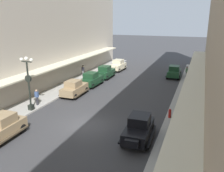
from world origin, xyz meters
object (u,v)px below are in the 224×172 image
parked_car_4 (139,127)px  pedestrian_3 (83,71)px  pedestrian_4 (194,96)px  parked_car_6 (174,71)px  parked_car_3 (1,127)px  lamp_post_with_clock (29,81)px  fire_hydrant (170,113)px  parked_car_0 (105,72)px  pedestrian_0 (166,154)px  parked_car_2 (92,79)px  pedestrian_2 (187,72)px  parked_car_5 (118,65)px  parked_car_1 (74,88)px  pedestrian_1 (37,97)px

parked_car_4 → pedestrian_3: parked_car_4 is taller
parked_car_4 → pedestrian_4: (3.44, 8.94, 0.05)m
parked_car_4 → parked_car_6: (0.18, 20.10, 0.00)m
parked_car_3 → parked_car_6: bearing=67.7°
lamp_post_with_clock → fire_hydrant: 13.30m
parked_car_0 → parked_car_3: 19.78m
parked_car_0 → pedestrian_0: parked_car_0 is taller
parked_car_0 → pedestrian_0: 22.47m
parked_car_2 → pedestrian_3: bearing=130.9°
parked_car_3 → parked_car_2: bearing=89.6°
pedestrian_2 → pedestrian_4: bearing=-82.5°
parked_car_4 → fire_hydrant: (1.66, 4.50, -0.38)m
parked_car_5 → pedestrian_0: (11.74, -24.60, 0.07)m
parked_car_1 → parked_car_3: (-0.02, -10.84, 0.00)m
parked_car_1 → parked_car_2: same height
parked_car_2 → pedestrian_4: (12.88, -2.70, 0.05)m
parked_car_6 → pedestrian_1: parked_car_6 is taller
parked_car_1 → parked_car_0: bearing=88.9°
parked_car_5 → pedestrian_3: (-3.31, -6.33, 0.07)m
parked_car_6 → pedestrian_3: size_ratio=2.56×
fire_hydrant → parked_car_1: bearing=166.1°
parked_car_4 → pedestrian_1: (-11.34, 2.88, 0.05)m
pedestrian_2 → pedestrian_3: bearing=-162.4°
fire_hydrant → pedestrian_3: bearing=142.8°
parked_car_0 → parked_car_3: bearing=-90.5°
pedestrian_1 → pedestrian_2: (13.33, 17.10, 0.02)m
pedestrian_2 → parked_car_2: bearing=-143.9°
parked_car_5 → parked_car_0: bearing=-90.5°
parked_car_6 → pedestrian_1: (-11.52, -17.22, 0.05)m
pedestrian_1 → pedestrian_2: bearing=52.1°
parked_car_1 → parked_car_5: (0.21, 14.41, 0.00)m
parked_car_2 → pedestrian_2: 14.14m
parked_car_6 → parked_car_2: bearing=-138.7°
parked_car_0 → parked_car_1: 8.94m
lamp_post_with_clock → parked_car_2: bearing=80.7°
fire_hydrant → pedestrian_2: size_ratio=0.49×
parked_car_4 → parked_car_2: bearing=129.0°
parked_car_0 → pedestrian_2: parked_car_0 is taller
parked_car_5 → parked_car_6: 9.64m
fire_hydrant → pedestrian_3: pedestrian_3 is taller
parked_car_4 → pedestrian_2: parked_car_4 is taller
parked_car_0 → pedestrian_0: size_ratio=2.56×
parked_car_0 → parked_car_5: (0.04, 5.48, 0.00)m
parked_car_0 → parked_car_1: size_ratio=1.00×
parked_car_6 → fire_hydrant: bearing=-84.6°
parked_car_2 → parked_car_3: size_ratio=1.00×
parked_car_3 → pedestrian_0: bearing=3.1°
parked_car_4 → lamp_post_with_clock: 11.39m
parked_car_4 → pedestrian_4: size_ratio=2.63×
lamp_post_with_clock → parked_car_5: bearing=85.0°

